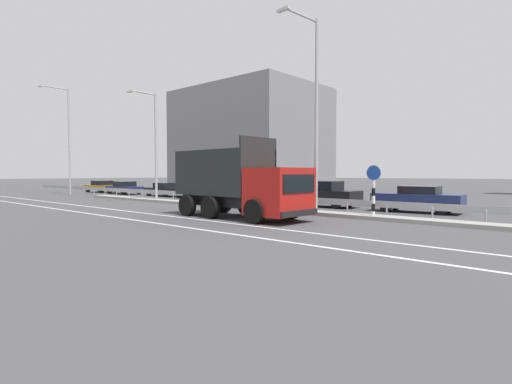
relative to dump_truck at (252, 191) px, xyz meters
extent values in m
plane|color=#424244|center=(-1.96, 1.05, -1.28)|extent=(320.00, 320.00, 0.00)
cube|color=silver|center=(-0.87, -1.78, -1.27)|extent=(71.97, 0.16, 0.01)
cube|color=silver|center=(-0.87, -3.82, -1.27)|extent=(71.97, 0.16, 0.01)
cube|color=gray|center=(-1.96, 3.68, -1.19)|extent=(39.58, 1.10, 0.18)
cube|color=#9EA0A5|center=(-1.96, 4.81, -0.66)|extent=(71.97, 0.04, 0.32)
cylinder|color=#ADADB2|center=(-37.64, 4.81, -0.97)|extent=(0.09, 0.09, 0.62)
cylinder|color=#ADADB2|center=(-35.54, 4.81, -0.97)|extent=(0.09, 0.09, 0.62)
cylinder|color=#ADADB2|center=(-33.44, 4.81, -0.97)|extent=(0.09, 0.09, 0.62)
cylinder|color=#ADADB2|center=(-31.34, 4.81, -0.97)|extent=(0.09, 0.09, 0.62)
cylinder|color=#ADADB2|center=(-29.24, 4.81, -0.97)|extent=(0.09, 0.09, 0.62)
cylinder|color=#ADADB2|center=(-27.15, 4.81, -0.97)|extent=(0.09, 0.09, 0.62)
cylinder|color=#ADADB2|center=(-25.05, 4.81, -0.97)|extent=(0.09, 0.09, 0.62)
cylinder|color=#ADADB2|center=(-22.95, 4.81, -0.97)|extent=(0.09, 0.09, 0.62)
cylinder|color=#ADADB2|center=(-20.85, 4.81, -0.97)|extent=(0.09, 0.09, 0.62)
cylinder|color=#ADADB2|center=(-18.75, 4.81, -0.97)|extent=(0.09, 0.09, 0.62)
cylinder|color=#ADADB2|center=(-16.65, 4.81, -0.97)|extent=(0.09, 0.09, 0.62)
cylinder|color=#ADADB2|center=(-14.55, 4.81, -0.97)|extent=(0.09, 0.09, 0.62)
cylinder|color=#ADADB2|center=(-12.45, 4.81, -0.97)|extent=(0.09, 0.09, 0.62)
cylinder|color=#ADADB2|center=(-10.35, 4.81, -0.97)|extent=(0.09, 0.09, 0.62)
cylinder|color=#ADADB2|center=(-8.25, 4.81, -0.97)|extent=(0.09, 0.09, 0.62)
cylinder|color=#ADADB2|center=(-6.15, 4.81, -0.97)|extent=(0.09, 0.09, 0.62)
cylinder|color=#ADADB2|center=(-4.06, 4.81, -0.97)|extent=(0.09, 0.09, 0.62)
cylinder|color=#ADADB2|center=(-1.96, 4.81, -0.97)|extent=(0.09, 0.09, 0.62)
cylinder|color=#ADADB2|center=(0.14, 4.81, -0.97)|extent=(0.09, 0.09, 0.62)
cylinder|color=#ADADB2|center=(2.24, 4.81, -0.97)|extent=(0.09, 0.09, 0.62)
cylinder|color=#ADADB2|center=(4.34, 4.81, -0.97)|extent=(0.09, 0.09, 0.62)
cylinder|color=#ADADB2|center=(6.44, 4.81, -0.97)|extent=(0.09, 0.09, 0.62)
cylinder|color=#ADADB2|center=(8.54, 4.81, -0.97)|extent=(0.09, 0.09, 0.62)
cube|color=red|center=(1.62, -0.04, 0.05)|extent=(2.19, 2.52, 2.04)
cube|color=black|center=(2.70, -0.07, 0.40)|extent=(0.09, 2.12, 0.78)
cube|color=black|center=(2.73, -0.07, -0.81)|extent=(0.16, 2.41, 0.24)
cube|color=black|center=(-1.93, 0.05, -0.49)|extent=(5.00, 1.49, 0.53)
cube|color=#232828|center=(-1.93, 0.05, -0.17)|extent=(4.83, 2.49, 0.12)
cube|color=#232828|center=(-1.90, 1.18, 0.92)|extent=(4.77, 0.23, 2.06)
cube|color=#232828|center=(-1.96, -1.08, 0.92)|extent=(4.77, 0.23, 2.06)
cube|color=#232828|center=(0.40, -0.01, 1.18)|extent=(0.16, 2.36, 2.57)
cube|color=#232828|center=(-4.26, 0.11, 0.92)|extent=(0.16, 2.36, 2.06)
cylinder|color=black|center=(1.33, 1.17, -0.76)|extent=(1.05, 0.35, 1.04)
cylinder|color=black|center=(1.27, -1.24, -0.76)|extent=(1.05, 0.35, 1.04)
cylinder|color=black|center=(-1.53, 1.25, -0.76)|extent=(1.05, 0.35, 1.04)
cylinder|color=black|center=(-1.59, -1.16, -0.76)|extent=(1.05, 0.35, 1.04)
cylinder|color=black|center=(-3.26, 1.29, -0.76)|extent=(1.05, 0.35, 1.04)
cylinder|color=black|center=(-3.33, -1.12, -0.76)|extent=(1.05, 0.35, 1.04)
cylinder|color=white|center=(4.18, 3.68, -1.10)|extent=(0.16, 0.16, 0.36)
cylinder|color=black|center=(4.18, 3.68, -0.74)|extent=(0.16, 0.16, 0.36)
cylinder|color=white|center=(4.18, 3.68, -0.38)|extent=(0.16, 0.16, 0.36)
cylinder|color=black|center=(4.18, 3.68, -0.02)|extent=(0.16, 0.16, 0.36)
cylinder|color=white|center=(4.18, 3.68, 0.34)|extent=(0.16, 0.16, 0.36)
cylinder|color=#1E4CB2|center=(4.18, 3.68, 0.86)|extent=(0.67, 0.03, 0.67)
cylinder|color=white|center=(4.18, 3.68, 0.86)|extent=(0.73, 0.02, 0.73)
cylinder|color=#ADADB2|center=(-27.66, 3.64, 3.94)|extent=(0.18, 0.18, 10.44)
cylinder|color=#ADADB2|center=(-27.58, 2.35, 9.01)|extent=(0.25, 2.57, 0.10)
cube|color=silver|center=(-27.51, 1.07, 8.93)|extent=(0.71, 0.24, 0.12)
cylinder|color=#ADADB2|center=(-13.27, 3.85, 2.78)|extent=(0.18, 0.18, 8.11)
cylinder|color=#ADADB2|center=(-13.21, 2.80, 6.69)|extent=(0.21, 2.10, 0.10)
cube|color=silver|center=(-13.15, 1.75, 6.61)|extent=(0.71, 0.24, 0.12)
cylinder|color=#ADADB2|center=(1.13, 3.57, 3.63)|extent=(0.18, 0.18, 9.80)
cylinder|color=#ADADB2|center=(1.03, 2.34, 8.38)|extent=(0.29, 2.48, 0.10)
cube|color=silver|center=(0.94, 1.10, 8.30)|extent=(0.71, 0.25, 0.12)
cube|color=#B27A14|center=(-30.19, 8.16, -0.72)|extent=(4.13, 2.19, 0.52)
cube|color=black|center=(-30.07, 8.17, -0.21)|extent=(1.80, 1.80, 0.49)
cylinder|color=black|center=(-31.37, 7.17, -0.98)|extent=(0.61, 0.24, 0.60)
cylinder|color=black|center=(-31.50, 8.98, -0.98)|extent=(0.61, 0.24, 0.60)
cylinder|color=black|center=(-28.89, 7.34, -0.98)|extent=(0.61, 0.24, 0.60)
cylinder|color=black|center=(-29.01, 9.15, -0.98)|extent=(0.61, 0.24, 0.60)
cube|color=navy|center=(-24.91, 7.89, -0.72)|extent=(4.65, 1.97, 0.51)
cube|color=black|center=(-24.78, 7.89, -0.22)|extent=(1.98, 1.66, 0.49)
cylinder|color=black|center=(-26.36, 7.09, -0.98)|extent=(0.61, 0.22, 0.60)
cylinder|color=black|center=(-26.30, 8.80, -0.98)|extent=(0.61, 0.22, 0.60)
cylinder|color=black|center=(-23.52, 6.99, -0.98)|extent=(0.61, 0.22, 0.60)
cylinder|color=black|center=(-23.46, 8.70, -0.98)|extent=(0.61, 0.22, 0.60)
cube|color=black|center=(-18.56, 8.38, -0.73)|extent=(4.14, 1.86, 0.48)
cube|color=black|center=(-18.44, 8.38, -0.26)|extent=(1.75, 1.63, 0.46)
cylinder|color=black|center=(-19.85, 7.51, -0.98)|extent=(0.60, 0.20, 0.60)
cylinder|color=black|center=(-19.83, 9.26, -0.98)|extent=(0.60, 0.20, 0.60)
cylinder|color=black|center=(-17.28, 7.50, -0.98)|extent=(0.60, 0.20, 0.60)
cylinder|color=black|center=(-17.27, 9.24, -0.98)|extent=(0.60, 0.20, 0.60)
cube|color=black|center=(-13.77, 8.15, -0.69)|extent=(3.85, 1.96, 0.56)
cube|color=black|center=(-13.65, 8.15, -0.18)|extent=(1.62, 1.72, 0.46)
cylinder|color=black|center=(-14.95, 7.22, -0.98)|extent=(0.60, 0.20, 0.60)
cylinder|color=black|center=(-14.96, 9.06, -0.98)|extent=(0.60, 0.20, 0.60)
cylinder|color=black|center=(-12.58, 7.23, -0.98)|extent=(0.60, 0.20, 0.60)
cylinder|color=black|center=(-12.59, 9.08, -0.98)|extent=(0.60, 0.20, 0.60)
cube|color=navy|center=(-8.08, 8.39, -0.63)|extent=(4.85, 2.06, 0.68)
cube|color=black|center=(-8.22, 8.40, -0.09)|extent=(2.07, 1.72, 0.41)
cylinder|color=black|center=(-6.56, 9.22, -0.98)|extent=(0.61, 0.23, 0.60)
cylinder|color=black|center=(-6.63, 7.45, -0.98)|extent=(0.61, 0.23, 0.60)
cylinder|color=black|center=(-9.52, 9.34, -0.98)|extent=(0.61, 0.23, 0.60)
cylinder|color=black|center=(-9.59, 7.57, -0.98)|extent=(0.61, 0.23, 0.60)
cube|color=black|center=(-1.34, 8.03, -0.60)|extent=(4.83, 2.17, 0.76)
cube|color=black|center=(-1.20, 8.03, 0.07)|extent=(2.07, 1.80, 0.57)
cylinder|color=black|center=(-2.76, 7.03, -0.98)|extent=(0.61, 0.23, 0.60)
cylinder|color=black|center=(-2.86, 8.87, -0.98)|extent=(0.61, 0.23, 0.60)
cylinder|color=black|center=(0.17, 7.18, -0.98)|extent=(0.61, 0.23, 0.60)
cylinder|color=black|center=(0.07, 9.02, -0.98)|extent=(0.61, 0.23, 0.60)
cube|color=navy|center=(4.53, 8.23, -0.62)|extent=(4.67, 2.09, 0.72)
cube|color=black|center=(4.67, 8.24, -0.05)|extent=(2.02, 1.67, 0.41)
cylinder|color=black|center=(3.19, 7.30, -0.98)|extent=(0.61, 0.25, 0.60)
cylinder|color=black|center=(3.06, 8.94, -0.98)|extent=(0.61, 0.25, 0.60)
cylinder|color=black|center=(6.00, 7.52, -0.98)|extent=(0.61, 0.25, 0.60)
cylinder|color=black|center=(5.87, 9.16, -0.98)|extent=(0.61, 0.25, 0.60)
cube|color=gray|center=(-19.25, 20.82, 4.58)|extent=(15.79, 11.99, 11.72)
camera|label=1|loc=(12.32, -13.55, 0.83)|focal=28.00mm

